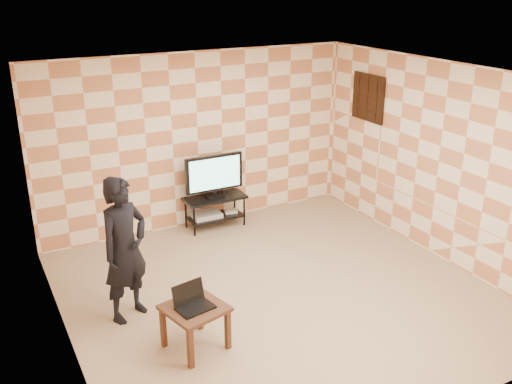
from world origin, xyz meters
TOP-DOWN VIEW (x-y plane):
  - floor at (0.00, 0.00)m, footprint 5.00×5.00m
  - wall_back at (0.00, 2.50)m, footprint 5.00×0.02m
  - wall_front at (0.00, -2.50)m, footprint 5.00×0.02m
  - wall_left at (-2.50, 0.00)m, footprint 0.02×5.00m
  - wall_right at (2.50, 0.00)m, footprint 0.02×5.00m
  - ceiling at (0.00, 0.00)m, footprint 5.00×5.00m
  - wall_art at (2.47, 1.55)m, footprint 0.04×0.72m
  - tv_stand at (0.13, 2.22)m, footprint 0.96×0.43m
  - tv at (0.13, 2.22)m, footprint 0.93×0.18m
  - dvd_player at (-0.00, 2.26)m, footprint 0.45×0.33m
  - game_console at (0.41, 2.24)m, footprint 0.22×0.18m
  - side_table at (-1.33, -0.55)m, footprint 0.71×0.71m
  - laptop at (-1.35, -0.54)m, footprint 0.42×0.35m
  - person at (-1.78, 0.38)m, footprint 0.74×0.64m

SIDE VIEW (x-z plane):
  - floor at x=0.00m, z-range 0.00..0.00m
  - game_console at x=0.41m, z-range 0.17..0.22m
  - dvd_player at x=0.00m, z-range 0.17..0.25m
  - tv_stand at x=0.13m, z-range 0.12..0.62m
  - side_table at x=-1.33m, z-range 0.16..0.66m
  - laptop at x=-1.35m, z-range 0.43..0.68m
  - person at x=-1.78m, z-range 0.00..1.71m
  - tv at x=0.13m, z-range 0.54..1.21m
  - wall_back at x=0.00m, z-range 0.00..2.70m
  - wall_front at x=0.00m, z-range 0.00..2.70m
  - wall_left at x=-2.50m, z-range 0.00..2.70m
  - wall_right at x=2.50m, z-range 0.00..2.70m
  - wall_art at x=2.47m, z-range 1.59..2.31m
  - ceiling at x=0.00m, z-range 2.69..2.71m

